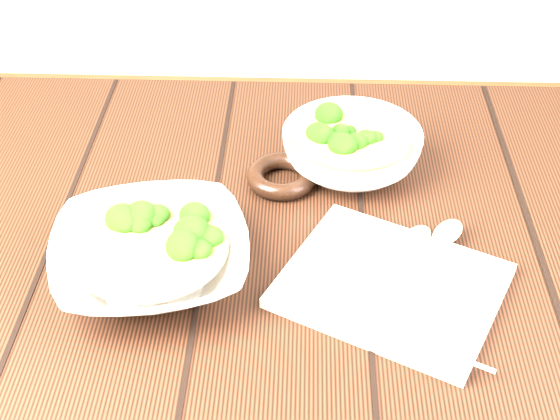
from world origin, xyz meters
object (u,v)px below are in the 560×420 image
Objects in this scene: soup_bowl_front at (151,256)px; soup_bowl_back at (352,149)px; table at (228,301)px; trivet at (282,176)px; napkin at (391,285)px.

soup_bowl_front is 0.34m from soup_bowl_back.
soup_bowl_back is at bearing 43.11° from soup_bowl_front.
soup_bowl_front reaches higher than table.
soup_bowl_front is 0.24m from trivet.
trivet is (-0.10, -0.04, -0.02)m from soup_bowl_back.
soup_bowl_front is 2.79× the size of trivet.
napkin is at bearing -56.46° from trivet.
soup_bowl_front is 0.29m from napkin.
soup_bowl_back reaches higher than trivet.
table is 4.94× the size of soup_bowl_back.
table is 0.19m from trivet.
napkin is at bearing -80.90° from soup_bowl_back.
napkin reaches higher than table.
trivet reaches higher than napkin.
table is at bearing -177.14° from napkin.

